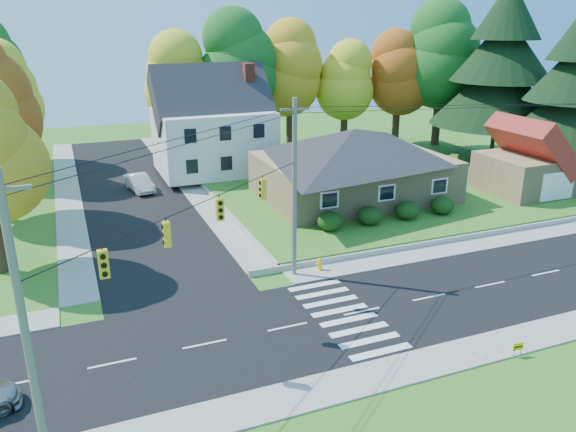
% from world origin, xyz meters
% --- Properties ---
extents(ground, '(120.00, 120.00, 0.00)m').
position_xyz_m(ground, '(0.00, 0.00, 0.00)').
color(ground, '#3D7923').
extents(road_main, '(90.00, 8.00, 0.02)m').
position_xyz_m(road_main, '(0.00, 0.00, 0.01)').
color(road_main, black).
rests_on(road_main, ground).
extents(road_cross, '(8.00, 44.00, 0.02)m').
position_xyz_m(road_cross, '(-8.00, 26.00, 0.01)').
color(road_cross, black).
rests_on(road_cross, ground).
extents(sidewalk_north, '(90.00, 2.00, 0.08)m').
position_xyz_m(sidewalk_north, '(0.00, 5.00, 0.04)').
color(sidewalk_north, '#9C9A90').
rests_on(sidewalk_north, ground).
extents(sidewalk_south, '(90.00, 2.00, 0.08)m').
position_xyz_m(sidewalk_south, '(0.00, -5.00, 0.04)').
color(sidewalk_south, '#9C9A90').
rests_on(sidewalk_south, ground).
extents(lawn, '(30.00, 30.00, 0.50)m').
position_xyz_m(lawn, '(13.00, 21.00, 0.25)').
color(lawn, '#3D7923').
rests_on(lawn, ground).
extents(ranch_house, '(14.60, 10.60, 5.40)m').
position_xyz_m(ranch_house, '(8.00, 16.00, 3.27)').
color(ranch_house, tan).
rests_on(ranch_house, lawn).
extents(colonial_house, '(10.40, 8.40, 9.60)m').
position_xyz_m(colonial_house, '(0.04, 28.00, 4.58)').
color(colonial_house, silver).
rests_on(colonial_house, lawn).
extents(garage, '(7.30, 6.30, 4.60)m').
position_xyz_m(garage, '(22.00, 11.99, 2.84)').
color(garage, tan).
rests_on(garage, lawn).
extents(hedge_row, '(10.70, 1.70, 1.27)m').
position_xyz_m(hedge_row, '(7.50, 9.80, 1.14)').
color(hedge_row, '#163A10').
rests_on(hedge_row, lawn).
extents(traffic_infrastructure, '(38.10, 10.66, 10.00)m').
position_xyz_m(traffic_infrastructure, '(-0.15, 1.35, 5.15)').
color(traffic_infrastructure, '#666059').
rests_on(traffic_infrastructure, ground).
extents(tree_lot_0, '(6.72, 6.72, 12.51)m').
position_xyz_m(tree_lot_0, '(-2.00, 34.00, 8.31)').
color(tree_lot_0, '#3F2A19').
rests_on(tree_lot_0, lawn).
extents(tree_lot_1, '(7.84, 7.84, 14.60)m').
position_xyz_m(tree_lot_1, '(4.00, 33.00, 9.61)').
color(tree_lot_1, '#3F2A19').
rests_on(tree_lot_1, lawn).
extents(tree_lot_2, '(7.28, 7.28, 13.56)m').
position_xyz_m(tree_lot_2, '(10.00, 34.00, 8.96)').
color(tree_lot_2, '#3F2A19').
rests_on(tree_lot_2, lawn).
extents(tree_lot_3, '(6.16, 6.16, 11.47)m').
position_xyz_m(tree_lot_3, '(16.00, 33.00, 7.65)').
color(tree_lot_3, '#3F2A19').
rests_on(tree_lot_3, lawn).
extents(tree_lot_4, '(6.72, 6.72, 12.51)m').
position_xyz_m(tree_lot_4, '(22.00, 32.00, 8.31)').
color(tree_lot_4, '#3F2A19').
rests_on(tree_lot_4, lawn).
extents(tree_lot_5, '(8.40, 8.40, 15.64)m').
position_xyz_m(tree_lot_5, '(26.00, 30.00, 10.27)').
color(tree_lot_5, '#3F2A19').
rests_on(tree_lot_5, lawn).
extents(conifer_east_a, '(12.80, 12.80, 16.96)m').
position_xyz_m(conifer_east_a, '(27.00, 22.00, 9.39)').
color(conifer_east_a, '#3F2A19').
rests_on(conifer_east_a, lawn).
extents(conifer_east_b, '(11.20, 11.20, 14.84)m').
position_xyz_m(conifer_east_b, '(28.00, 14.00, 8.28)').
color(conifer_east_b, '#3F2A19').
rests_on(conifer_east_b, lawn).
extents(tree_west_2, '(6.72, 6.72, 12.51)m').
position_xyz_m(tree_west_2, '(-17.00, 32.00, 7.81)').
color(tree_west_2, '#3F2A19').
rests_on(tree_west_2, ground).
extents(white_car, '(2.18, 4.41, 1.39)m').
position_xyz_m(white_car, '(-7.24, 25.52, 0.72)').
color(white_car, '#BDBDBD').
rests_on(white_car, road_cross).
extents(fire_hydrant, '(0.45, 0.36, 0.80)m').
position_xyz_m(fire_hydrant, '(0.08, 5.18, 0.38)').
color(fire_hydrant, yellow).
rests_on(fire_hydrant, ground).
extents(yard_sign, '(0.53, 0.07, 0.66)m').
position_xyz_m(yard_sign, '(4.28, -5.98, 0.47)').
color(yard_sign, black).
rests_on(yard_sign, ground).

